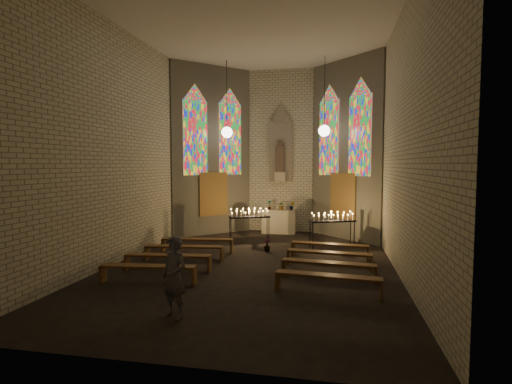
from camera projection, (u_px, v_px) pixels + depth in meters
floor at (253, 265)px, 11.70m from camera, size 12.00×12.00×0.00m
room at (271, 143)px, 14.74m from camera, size 8.22×12.43×7.00m
altar at (279, 221)px, 17.00m from camera, size 1.40×0.60×1.00m
flower_vase_left at (269, 205)px, 17.07m from camera, size 0.25×0.20×0.41m
flower_vase_center at (282, 205)px, 16.93m from camera, size 0.35×0.30×0.38m
flower_vase_right at (292, 206)px, 16.89m from camera, size 0.22×0.18×0.36m
aisle_flower_pot at (267, 245)px, 13.47m from camera, size 0.27×0.27×0.42m
votive_stand_left at (249, 215)px, 15.33m from camera, size 1.60×0.98×1.16m
votive_stand_right at (332, 219)px, 14.02m from camera, size 1.66×0.98×1.20m
pew_left_0 at (197, 241)px, 13.34m from camera, size 2.40×0.59×0.46m
pew_right_0 at (330, 246)px, 12.51m from camera, size 2.40×0.59×0.46m
pew_left_1 at (184, 248)px, 12.17m from camera, size 2.40×0.59×0.46m
pew_right_1 at (329, 255)px, 11.33m from camera, size 2.40×0.59×0.46m
pew_left_2 at (168, 257)px, 10.99m from camera, size 2.40×0.59×0.46m
pew_right_2 at (328, 265)px, 10.16m from camera, size 2.40×0.59×0.46m
pew_left_3 at (148, 269)px, 9.82m from camera, size 2.40×0.59×0.46m
pew_right_3 at (328, 278)px, 8.98m from camera, size 2.40×0.59×0.46m
visitor at (174, 277)px, 7.63m from camera, size 0.67×0.57×1.57m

